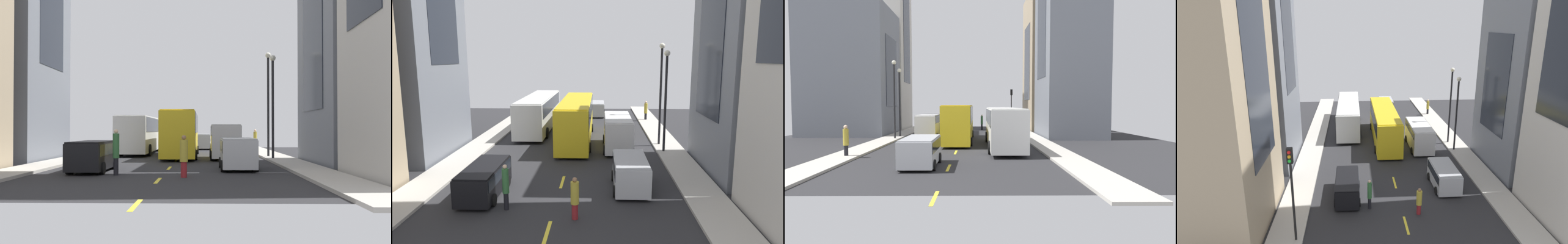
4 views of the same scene
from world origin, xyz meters
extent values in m
plane|color=#28282B|center=(0.00, 0.00, 0.00)|extent=(41.30, 41.30, 0.00)
cube|color=#B2ADA3|center=(-7.55, 0.00, 0.07)|extent=(2.20, 44.00, 0.15)
cube|color=#B2ADA3|center=(7.55, 0.00, 0.07)|extent=(2.20, 44.00, 0.15)
cube|color=yellow|center=(0.00, -21.00, 0.01)|extent=(0.16, 2.00, 0.01)
cube|color=yellow|center=(0.00, -15.00, 0.01)|extent=(0.16, 2.00, 0.01)
cube|color=yellow|center=(0.00, -9.00, 0.01)|extent=(0.16, 2.00, 0.01)
cube|color=yellow|center=(0.00, -3.00, 0.01)|extent=(0.16, 2.00, 0.01)
cube|color=yellow|center=(0.00, 3.00, 0.01)|extent=(0.16, 2.00, 0.01)
cube|color=yellow|center=(0.00, 9.00, 0.01)|extent=(0.16, 2.00, 0.01)
cube|color=yellow|center=(0.00, 15.00, 0.01)|extent=(0.16, 2.00, 0.01)
cube|color=yellow|center=(0.00, 21.00, 0.01)|extent=(0.16, 2.00, 0.01)
cube|color=tan|center=(-12.22, -13.73, 9.66)|extent=(6.74, 8.88, 19.32)
cube|color=#1E232D|center=(-12.22, -13.73, 9.66)|extent=(6.81, 4.88, 10.62)
cube|color=slate|center=(-12.00, -3.17, 14.72)|extent=(6.30, 8.38, 29.43)
cube|color=#1E232D|center=(-12.00, -3.17, 14.72)|extent=(6.36, 4.61, 16.19)
cube|color=beige|center=(13.83, -14.90, 15.31)|extent=(9.96, 7.32, 30.62)
cube|color=#1E232D|center=(13.83, -14.90, 15.31)|extent=(10.06, 4.03, 16.84)
cube|color=slate|center=(13.74, -6.22, 7.61)|extent=(9.77, 8.66, 15.22)
cube|color=#1E232D|center=(13.74, -6.22, 7.61)|extent=(9.87, 4.76, 8.37)
cube|color=silver|center=(-3.83, 6.01, 1.77)|extent=(2.55, 12.59, 3.00)
cube|color=black|center=(-3.83, 6.01, 2.62)|extent=(2.60, 11.58, 1.20)
cube|color=beige|center=(-3.83, 6.01, 3.31)|extent=(2.45, 12.09, 0.08)
cylinder|color=black|center=(-5.00, 9.91, 0.50)|extent=(0.46, 1.00, 1.00)
cylinder|color=black|center=(-2.66, 9.91, 0.50)|extent=(0.46, 1.00, 1.00)
cylinder|color=black|center=(-5.00, 2.11, 0.50)|extent=(0.46, 1.00, 1.00)
cylinder|color=black|center=(-2.66, 2.11, 0.50)|extent=(0.46, 1.00, 1.00)
cube|color=yellow|center=(0.15, 1.41, 1.86)|extent=(2.45, 12.33, 3.30)
cube|color=black|center=(0.15, 1.41, 2.72)|extent=(2.50, 11.34, 1.48)
cube|color=gold|center=(0.15, 1.41, 3.55)|extent=(2.35, 11.83, 0.08)
cylinder|color=black|center=(-0.98, 5.23, 0.38)|extent=(0.44, 0.76, 0.76)
cylinder|color=black|center=(1.27, 5.23, 0.38)|extent=(0.44, 0.76, 0.76)
cylinder|color=black|center=(-0.98, -2.41, 0.38)|extent=(0.44, 0.76, 0.76)
cylinder|color=black|center=(1.27, -2.41, 0.38)|extent=(0.44, 0.76, 0.76)
cube|color=white|center=(3.54, -1.20, 1.35)|extent=(2.05, 5.79, 2.30)
cube|color=black|center=(3.54, -1.20, 2.10)|extent=(2.09, 5.33, 0.69)
cube|color=silver|center=(3.54, -1.20, 2.54)|extent=(1.97, 5.56, 0.08)
cylinder|color=black|center=(2.60, 0.60, 0.36)|extent=(0.37, 0.72, 0.72)
cylinder|color=black|center=(4.48, 0.60, 0.36)|extent=(0.37, 0.72, 0.72)
cylinder|color=black|center=(2.60, -3.00, 0.36)|extent=(0.37, 0.72, 0.72)
cylinder|color=black|center=(4.48, -3.00, 0.36)|extent=(0.37, 0.72, 0.72)
cube|color=#B7BABF|center=(3.83, -9.88, 0.91)|extent=(1.78, 4.01, 1.48)
cube|color=black|center=(3.83, -9.88, 1.29)|extent=(1.82, 3.69, 0.62)
cube|color=#9C9EA2|center=(3.83, -9.88, 1.70)|extent=(1.71, 3.85, 0.08)
cylinder|color=black|center=(3.01, -8.64, 0.31)|extent=(0.32, 0.62, 0.62)
cylinder|color=black|center=(4.65, -8.64, 0.31)|extent=(0.32, 0.62, 0.62)
cylinder|color=black|center=(3.01, -11.12, 0.31)|extent=(0.32, 0.62, 0.62)
cylinder|color=black|center=(4.65, -11.12, 0.31)|extent=(0.32, 0.62, 0.62)
cube|color=black|center=(-3.83, -11.10, 0.85)|extent=(1.70, 4.43, 1.35)
cube|color=black|center=(-3.83, -11.10, 1.19)|extent=(1.74, 4.08, 0.57)
cube|color=black|center=(-3.83, -11.10, 1.56)|extent=(1.64, 4.26, 0.08)
cylinder|color=black|center=(-4.61, -9.72, 0.31)|extent=(0.31, 0.62, 0.62)
cylinder|color=black|center=(-3.04, -9.72, 0.31)|extent=(0.31, 0.62, 0.62)
cylinder|color=black|center=(-4.61, -12.47, 0.31)|extent=(0.31, 0.62, 0.62)
cylinder|color=black|center=(-3.04, -12.47, 0.31)|extent=(0.31, 0.62, 0.62)
cube|color=#B7BABF|center=(1.67, 14.52, 0.90)|extent=(1.90, 4.05, 1.46)
cube|color=black|center=(1.67, 14.52, 1.28)|extent=(1.93, 3.73, 0.61)
cube|color=#9C9EA2|center=(1.67, 14.52, 1.67)|extent=(1.82, 3.89, 0.08)
cylinder|color=black|center=(0.80, 15.78, 0.31)|extent=(0.34, 0.62, 0.62)
cylinder|color=black|center=(2.55, 15.78, 0.31)|extent=(0.34, 0.62, 0.62)
cylinder|color=black|center=(0.80, 13.26, 0.31)|extent=(0.34, 0.62, 0.62)
cylinder|color=black|center=(2.55, 13.26, 0.31)|extent=(0.34, 0.62, 0.62)
cylinder|color=black|center=(7.31, 11.41, 0.50)|extent=(0.27, 0.27, 0.71)
cylinder|color=gold|center=(7.31, 11.41, 1.42)|extent=(0.37, 0.37, 1.12)
sphere|color=beige|center=(7.31, 11.41, 2.11)|extent=(0.26, 0.26, 0.26)
cylinder|color=maroon|center=(1.06, -13.72, 0.36)|extent=(0.28, 0.28, 0.72)
cylinder|color=gold|center=(1.06, -13.72, 1.23)|extent=(0.38, 0.38, 1.01)
sphere|color=#8C6647|center=(1.06, -13.72, 1.84)|extent=(0.21, 0.21, 0.21)
cylinder|color=black|center=(-2.26, -12.82, 0.42)|extent=(0.23, 0.23, 0.83)
cylinder|color=#336B38|center=(-2.26, -12.82, 1.42)|extent=(0.31, 0.31, 1.18)
sphere|color=beige|center=(-2.26, -12.82, 2.12)|extent=(0.20, 0.20, 0.20)
cylinder|color=black|center=(-6.85, -16.23, 2.63)|extent=(0.14, 0.14, 4.96)
cube|color=black|center=(-6.85, -16.23, 5.56)|extent=(0.32, 0.32, 0.90)
sphere|color=red|center=(-6.85, -16.40, 5.81)|extent=(0.20, 0.20, 0.20)
sphere|color=orange|center=(-6.85, -16.40, 5.56)|extent=(0.20, 0.20, 0.20)
sphere|color=green|center=(-6.85, -16.40, 5.31)|extent=(0.20, 0.20, 0.20)
cylinder|color=black|center=(6.95, -2.35, 3.68)|extent=(0.18, 0.18, 7.07)
sphere|color=silver|center=(6.95, -2.35, 7.40)|extent=(0.44, 0.44, 0.44)
cylinder|color=black|center=(6.95, -0.13, 3.98)|extent=(0.18, 0.18, 7.66)
sphere|color=silver|center=(6.95, -0.13, 7.99)|extent=(0.44, 0.44, 0.44)
camera|label=1|loc=(1.99, -33.42, 2.20)|focal=39.45mm
camera|label=2|loc=(2.15, -28.63, 7.16)|focal=32.86mm
camera|label=3|loc=(-1.67, 33.21, 3.60)|focal=29.50mm
camera|label=4|loc=(-3.35, -33.45, 12.62)|focal=30.47mm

